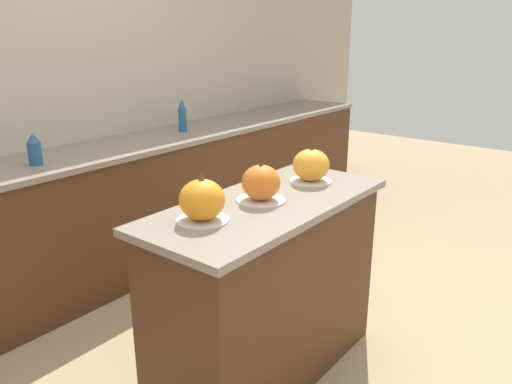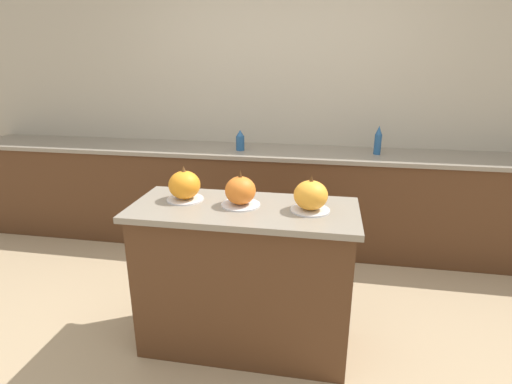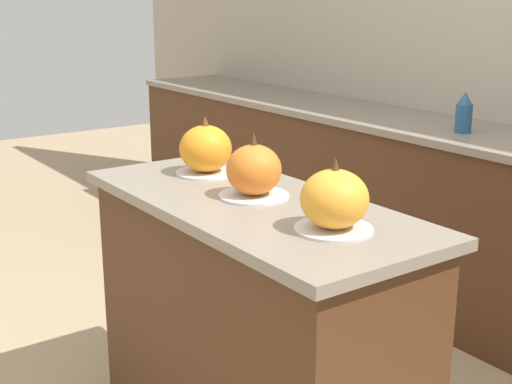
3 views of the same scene
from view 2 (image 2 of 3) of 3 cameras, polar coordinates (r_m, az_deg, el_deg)
ground_plane at (r=2.70m, az=-1.59°, el=-20.61°), size 12.00×12.00×0.00m
wall_back at (r=3.90m, az=3.71°, el=11.76°), size 8.00×0.06×2.50m
kitchen_island at (r=2.44m, az=-1.69°, el=-12.19°), size 1.28×0.55×0.91m
back_counter at (r=3.75m, az=2.88°, el=-0.88°), size 6.00×0.60×0.92m
pumpkin_cake_left at (r=2.36m, az=-10.18°, el=0.88°), size 0.21×0.21×0.21m
pumpkin_cake_center at (r=2.24m, az=-2.24°, el=0.07°), size 0.22×0.22×0.21m
pumpkin_cake_right at (r=2.18m, az=7.82°, el=-0.58°), size 0.22×0.22×0.20m
bottle_tall at (r=3.60m, az=17.03°, el=7.02°), size 0.06×0.06×0.25m
bottle_short at (r=3.61m, az=-2.27°, el=7.35°), size 0.08×0.08×0.19m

